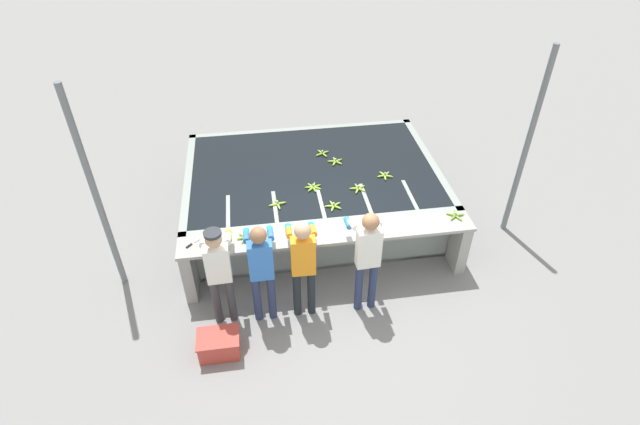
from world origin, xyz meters
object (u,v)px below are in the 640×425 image
(banana_bunch_floating_2, at_px, (385,175))
(banana_bunch_ledge_0, at_px, (246,237))
(banana_bunch_floating_0, at_px, (358,188))
(crate, at_px, (219,344))
(support_post_left, at_px, (96,196))
(worker_1, at_px, (261,265))
(knife_0, at_px, (193,243))
(banana_bunch_floating_1, at_px, (322,153))
(banana_bunch_floating_5, at_px, (278,204))
(banana_bunch_floating_6, at_px, (313,187))
(support_post_right, at_px, (526,147))
(banana_bunch_floating_3, at_px, (336,161))
(worker_2, at_px, (303,261))
(banana_bunch_ledge_1, at_px, (455,216))
(banana_bunch_floating_4, at_px, (334,206))
(worker_3, at_px, (367,253))
(worker_0, at_px, (219,268))

(banana_bunch_floating_2, bearing_deg, banana_bunch_ledge_0, -151.83)
(banana_bunch_floating_0, bearing_deg, crate, -136.78)
(banana_bunch_floating_0, relative_size, support_post_left, 0.09)
(worker_1, xyz_separation_m, knife_0, (-0.92, 0.64, -0.05))
(banana_bunch_floating_1, bearing_deg, banana_bunch_floating_5, -123.41)
(worker_1, relative_size, banana_bunch_floating_2, 5.93)
(banana_bunch_floating_6, relative_size, support_post_right, 0.09)
(banana_bunch_floating_3, distance_m, support_post_right, 3.05)
(worker_2, relative_size, banana_bunch_floating_5, 5.77)
(banana_bunch_floating_1, bearing_deg, banana_bunch_ledge_1, -50.62)
(banana_bunch_floating_4, relative_size, banana_bunch_ledge_0, 0.99)
(worker_2, distance_m, banana_bunch_ledge_1, 2.45)
(banana_bunch_ledge_0, bearing_deg, crate, -111.32)
(worker_2, bearing_deg, worker_3, -1.26)
(worker_2, xyz_separation_m, support_post_left, (-2.65, 0.99, 0.63))
(worker_1, distance_m, banana_bunch_floating_2, 2.85)
(worker_1, bearing_deg, banana_bunch_floating_3, 59.90)
(worker_3, distance_m, banana_bunch_floating_0, 1.61)
(worker_2, bearing_deg, banana_bunch_ledge_0, 138.84)
(banana_bunch_floating_4, height_order, banana_bunch_ledge_1, banana_bunch_ledge_1)
(banana_bunch_floating_4, distance_m, crate, 2.61)
(banana_bunch_floating_3, bearing_deg, banana_bunch_ledge_0, -131.48)
(banana_bunch_floating_4, bearing_deg, knife_0, -165.24)
(banana_bunch_floating_5, relative_size, crate, 0.51)
(crate, bearing_deg, banana_bunch_floating_2, 41.15)
(banana_bunch_floating_1, xyz_separation_m, support_post_right, (2.96, -1.38, 0.67))
(banana_bunch_floating_6, height_order, knife_0, banana_bunch_floating_6)
(worker_0, height_order, worker_3, worker_3)
(knife_0, bearing_deg, banana_bunch_floating_5, 30.26)
(support_post_right, bearing_deg, support_post_left, -176.85)
(worker_3, relative_size, banana_bunch_ledge_1, 6.10)
(support_post_right, bearing_deg, banana_bunch_floating_5, 179.80)
(banana_bunch_floating_0, distance_m, banana_bunch_floating_4, 0.61)
(banana_bunch_floating_6, bearing_deg, worker_1, -118.23)
(banana_bunch_floating_3, bearing_deg, banana_bunch_floating_0, -75.68)
(banana_bunch_floating_1, bearing_deg, worker_3, -86.09)
(banana_bunch_ledge_0, bearing_deg, knife_0, -179.74)
(worker_0, bearing_deg, banana_bunch_floating_5, 56.51)
(worker_3, xyz_separation_m, crate, (-2.05, -0.54, -0.85))
(worker_1, height_order, banana_bunch_floating_5, worker_1)
(banana_bunch_floating_4, distance_m, knife_0, 2.15)
(knife_0, bearing_deg, banana_bunch_floating_3, 37.66)
(worker_1, bearing_deg, banana_bunch_floating_0, 44.15)
(banana_bunch_ledge_1, xyz_separation_m, support_post_left, (-5.01, 0.32, 0.67))
(banana_bunch_floating_1, xyz_separation_m, banana_bunch_ledge_1, (1.68, -2.05, 0.00))
(banana_bunch_floating_0, distance_m, knife_0, 2.71)
(knife_0, bearing_deg, banana_bunch_floating_2, 22.14)
(banana_bunch_floating_4, height_order, banana_bunch_floating_6, same)
(worker_1, bearing_deg, banana_bunch_floating_5, 76.70)
(worker_0, xyz_separation_m, banana_bunch_floating_1, (1.78, 2.69, -0.04))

